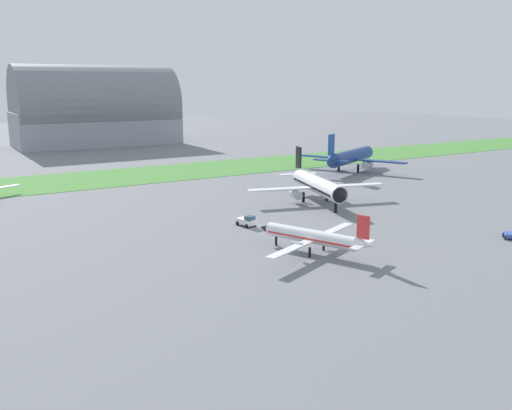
% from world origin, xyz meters
% --- Properties ---
extents(ground_plane, '(600.00, 600.00, 0.00)m').
position_xyz_m(ground_plane, '(0.00, 0.00, 0.00)').
color(ground_plane, slate).
extents(grass_taxiway_strip, '(360.00, 28.00, 0.08)m').
position_xyz_m(grass_taxiway_strip, '(0.00, 64.46, 0.04)').
color(grass_taxiway_strip, '#478438').
rests_on(grass_taxiway_strip, ground_plane).
extents(airplane_foreground_turboprop, '(21.23, 18.41, 6.72)m').
position_xyz_m(airplane_foreground_turboprop, '(-1.32, -15.71, 2.46)').
color(airplane_foreground_turboprop, white).
rests_on(airplane_foreground_turboprop, ground_plane).
extents(airplane_parked_jet_far, '(29.81, 29.92, 11.40)m').
position_xyz_m(airplane_parked_jet_far, '(53.77, 40.08, 4.11)').
color(airplane_parked_jet_far, navy).
rests_on(airplane_parked_jet_far, ground_plane).
extents(airplane_midfield_jet, '(28.66, 28.35, 10.34)m').
position_xyz_m(airplane_midfield_jet, '(20.47, 11.80, 3.72)').
color(airplane_midfield_jet, white).
rests_on(airplane_midfield_jet, ground_plane).
extents(baggage_cart_near_gate, '(2.93, 2.91, 0.90)m').
position_xyz_m(baggage_cart_near_gate, '(30.01, -25.92, 0.57)').
color(baggage_cart_near_gate, '#334FB2').
rests_on(baggage_cart_near_gate, ground_plane).
extents(pushback_tug_midfield, '(2.57, 3.85, 1.95)m').
position_xyz_m(pushback_tug_midfield, '(-1.75, 2.66, 0.91)').
color(pushback_tug_midfield, white).
rests_on(pushback_tug_midfield, ground_plane).
extents(hangar_distant, '(62.62, 30.40, 31.30)m').
position_xyz_m(hangar_distant, '(13.04, 146.88, 13.37)').
color(hangar_distant, '#9399A3').
rests_on(hangar_distant, ground_plane).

